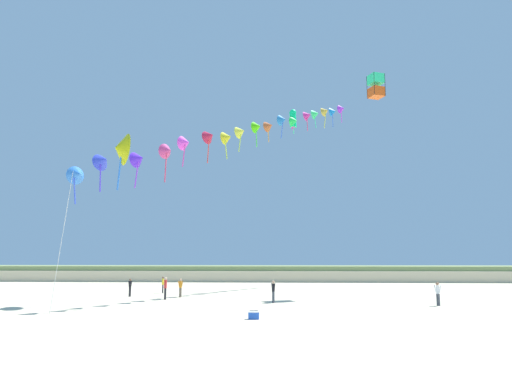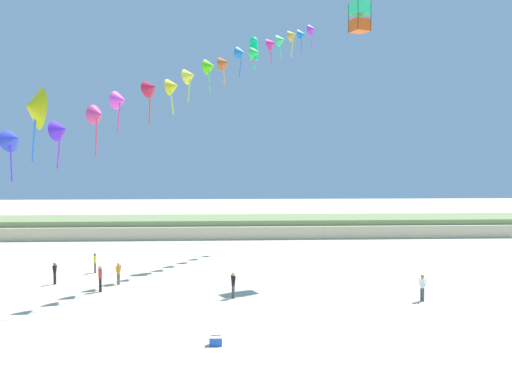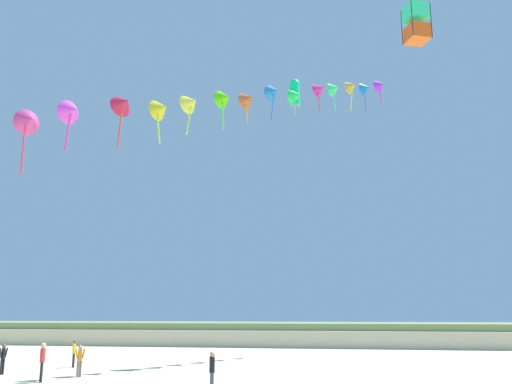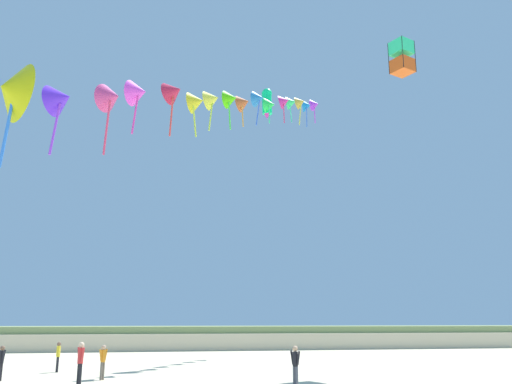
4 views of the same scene
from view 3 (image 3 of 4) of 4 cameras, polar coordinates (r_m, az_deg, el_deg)
name	(u,v)px [view 3 (image 3 of 4)]	position (r m, az deg, el deg)	size (l,w,h in m)	color
dune_ridge	(297,334)	(53.90, 4.31, -14.65)	(120.00, 10.72, 2.06)	beige
person_near_left	(42,359)	(27.22, -21.57, -16.07)	(0.37, 0.56, 1.71)	black
person_near_right	(80,358)	(28.73, -18.06, -16.32)	(0.36, 0.47, 1.50)	#726656
person_mid_center	(212,369)	(21.93, -4.65, -18.11)	(0.33, 0.52, 1.59)	#474C56
person_far_right	(3,357)	(31.22, -25.08, -15.44)	(0.22, 0.52, 1.49)	black
person_far_center	(74,352)	(33.73, -18.60, -15.64)	(0.22, 0.52, 1.49)	black
kite_banner_string	(225,100)	(32.39, -3.27, 9.64)	(22.15, 32.96, 22.93)	#3377D9
large_kite_mid_trail	(416,24)	(33.83, 16.52, 16.62)	(1.60, 1.60, 2.20)	#DC5217
large_kite_high_solo	(295,93)	(38.92, 4.10, 10.31)	(0.88, 0.85, 2.33)	#0CDE7C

